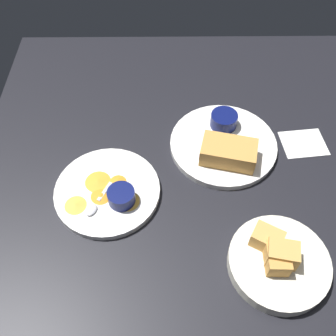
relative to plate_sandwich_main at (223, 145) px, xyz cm
name	(u,v)px	position (x,y,z in cm)	size (l,w,h in cm)	color
ground_plane	(199,175)	(6.40, 7.75, -2.30)	(110.00, 110.00, 3.00)	black
plate_sandwich_main	(223,145)	(0.00, 0.00, 0.00)	(26.88, 26.88, 1.60)	white
sandwich_half_near	(228,152)	(-0.42, 5.09, 3.20)	(14.51, 10.38, 4.80)	#C68C42
ramekin_dark_sauce	(224,120)	(-0.45, -6.03, 2.76)	(6.88, 6.88, 3.64)	#0C144C
spoon_by_dark_ramekin	(219,139)	(1.09, -0.75, 1.16)	(4.19, 9.88, 0.80)	silver
plate_chips_companion	(107,191)	(28.15, 13.84, 0.00)	(24.36, 24.36, 1.60)	white
ramekin_light_gravy	(121,196)	(24.50, 16.88, 2.64)	(6.15, 6.15, 3.40)	#0C144C
spoon_by_gravy_ramekin	(95,205)	(30.46, 18.37, 1.16)	(5.81, 9.46, 0.80)	silver
plantain_chip_scatter	(103,192)	(28.82, 14.88, 1.10)	(18.66, 12.94, 0.60)	gold
bread_basket_rear	(278,260)	(-7.79, 31.75, 1.45)	(20.44, 20.44, 7.70)	silver
paper_napkin_folded	(304,143)	(-20.80, -0.80, -0.60)	(11.00, 9.00, 0.40)	white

